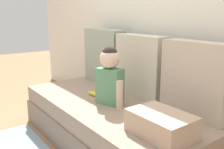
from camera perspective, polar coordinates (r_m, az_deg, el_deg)
ground_plane at (r=2.38m, az=-0.14°, el=-15.32°), size 12.00×12.00×0.00m
back_wall at (r=2.46m, az=10.81°, el=12.64°), size 5.12×0.10×2.24m
couch at (r=2.29m, az=-0.14°, el=-11.01°), size 1.92×0.87×0.40m
throw_pillow_left at (r=2.80m, az=-1.80°, el=4.18°), size 0.57×0.16×0.59m
throw_pillow_center at (r=2.35m, az=6.50°, el=1.96°), size 0.55×0.16×0.56m
throw_pillow_right at (r=1.97m, az=18.35°, el=-1.02°), size 0.54×0.16×0.56m
toddler at (r=2.11m, az=-0.51°, el=-0.08°), size 0.33×0.19×0.49m
banana at (r=2.38m, az=-4.10°, el=-4.37°), size 0.17×0.06×0.04m
folded_blanket at (r=1.65m, az=11.03°, el=-10.93°), size 0.40×0.28×0.15m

